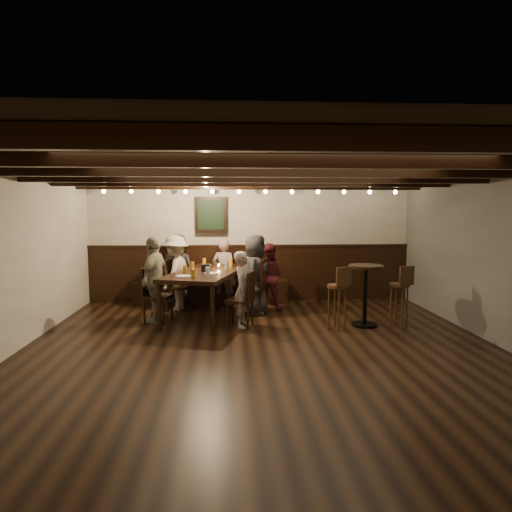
{
  "coord_description": "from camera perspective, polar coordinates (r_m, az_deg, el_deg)",
  "views": [
    {
      "loc": [
        -0.45,
        -5.76,
        1.88
      ],
      "look_at": [
        -0.03,
        1.3,
        1.14
      ],
      "focal_mm": 32.0,
      "sensor_mm": 36.0,
      "label": 1
    }
  ],
  "objects": [
    {
      "name": "condiment_caddy",
      "position": [
        7.78,
        -6.3,
        -1.48
      ],
      "size": [
        0.15,
        0.1,
        0.12
      ],
      "primitive_type": "cube",
      "color": "black",
      "rests_on": "dining_table"
    },
    {
      "name": "dining_table",
      "position": [
        7.85,
        -6.18,
        -2.36
      ],
      "size": [
        1.53,
        2.36,
        0.81
      ],
      "rotation": [
        0.0,
        0.0,
        -0.27
      ],
      "color": "black",
      "rests_on": "floor"
    },
    {
      "name": "room",
      "position": [
        8.02,
        -2.24,
        0.2
      ],
      "size": [
        7.0,
        7.0,
        7.0
      ],
      "color": "black",
      "rests_on": "ground"
    },
    {
      "name": "high_top_table",
      "position": [
        7.49,
        13.51,
        -3.68
      ],
      "size": [
        0.55,
        0.55,
        0.98
      ],
      "color": "black",
      "rests_on": "floor"
    },
    {
      "name": "chair_right_near",
      "position": [
        8.16,
        -0.31,
        -5.2
      ],
      "size": [
        0.55,
        0.55,
        0.98
      ],
      "rotation": [
        0.0,
        0.0,
        1.3
      ],
      "color": "black",
      "rests_on": "floor"
    },
    {
      "name": "chair_left_far",
      "position": [
        7.78,
        -12.26,
        -6.04
      ],
      "size": [
        0.51,
        0.51,
        0.91
      ],
      "rotation": [
        0.0,
        0.0,
        -1.84
      ],
      "color": "black",
      "rests_on": "floor"
    },
    {
      "name": "pint_c",
      "position": [
        8.02,
        -8.0,
        -1.21
      ],
      "size": [
        0.07,
        0.07,
        0.14
      ],
      "primitive_type": "cylinder",
      "color": "#BF7219",
      "rests_on": "dining_table"
    },
    {
      "name": "pint_e",
      "position": [
        7.48,
        -8.88,
        -1.74
      ],
      "size": [
        0.07,
        0.07,
        0.14
      ],
      "primitive_type": "cylinder",
      "color": "#BF7219",
      "rests_on": "dining_table"
    },
    {
      "name": "person_bench_left",
      "position": [
        9.0,
        -9.81,
        -1.68
      ],
      "size": [
        0.77,
        0.61,
        1.39
      ],
      "primitive_type": "imported",
      "rotation": [
        0.0,
        0.0,
        2.87
      ],
      "color": "#28272A",
      "rests_on": "floor"
    },
    {
      "name": "bar_stool_right",
      "position": [
        7.55,
        17.47,
        -5.83
      ],
      "size": [
        0.35,
        0.36,
        1.0
      ],
      "rotation": [
        0.0,
        0.0,
        0.39
      ],
      "color": "#351F10",
      "rests_on": "floor"
    },
    {
      "name": "person_right_far",
      "position": [
        7.24,
        -1.63,
        -4.18
      ],
      "size": [
        0.4,
        0.5,
        1.21
      ],
      "primitive_type": "imported",
      "rotation": [
        0.0,
        0.0,
        1.3
      ],
      "color": "gray",
      "rests_on": "floor"
    },
    {
      "name": "pint_b",
      "position": [
        8.37,
        -3.16,
        -0.86
      ],
      "size": [
        0.07,
        0.07,
        0.14
      ],
      "primitive_type": "cylinder",
      "color": "#BF7219",
      "rests_on": "dining_table"
    },
    {
      "name": "pint_a",
      "position": [
        8.57,
        -6.49,
        -0.73
      ],
      "size": [
        0.07,
        0.07,
        0.14
      ],
      "primitive_type": "cylinder",
      "color": "#BF7219",
      "rests_on": "dining_table"
    },
    {
      "name": "person_bench_centre",
      "position": [
        8.85,
        -4.03,
        -2.03
      ],
      "size": [
        0.54,
        0.43,
        1.3
      ],
      "primitive_type": "imported",
      "rotation": [
        0.0,
        0.0,
        2.87
      ],
      "color": "gray",
      "rests_on": "floor"
    },
    {
      "name": "bar_stool_left",
      "position": [
        7.21,
        10.13,
        -6.19
      ],
      "size": [
        0.35,
        0.36,
        1.0
      ],
      "rotation": [
        0.0,
        0.0,
        0.44
      ],
      "color": "#351F10",
      "rests_on": "floor"
    },
    {
      "name": "pint_f",
      "position": [
        7.25,
        -6.06,
        -1.95
      ],
      "size": [
        0.07,
        0.07,
        0.14
      ],
      "primitive_type": "cylinder",
      "color": "silver",
      "rests_on": "dining_table"
    },
    {
      "name": "person_left_far",
      "position": [
        7.71,
        -12.54,
        -2.86
      ],
      "size": [
        0.56,
        0.9,
        1.43
      ],
      "primitive_type": "imported",
      "rotation": [
        0.0,
        0.0,
        -1.84
      ],
      "color": "gray",
      "rests_on": "floor"
    },
    {
      "name": "candle",
      "position": [
        8.08,
        -4.71,
        -1.44
      ],
      "size": [
        0.05,
        0.05,
        0.05
      ],
      "primitive_type": "cylinder",
      "color": "beige",
      "rests_on": "dining_table"
    },
    {
      "name": "pint_g",
      "position": [
        7.06,
        -7.85,
        -2.18
      ],
      "size": [
        0.07,
        0.07,
        0.14
      ],
      "primitive_type": "cylinder",
      "color": "#BF7219",
      "rests_on": "dining_table"
    },
    {
      "name": "person_right_near",
      "position": [
        8.08,
        -0.11,
        -2.34
      ],
      "size": [
        0.62,
        0.79,
        1.42
      ],
      "primitive_type": "imported",
      "rotation": [
        0.0,
        0.0,
        1.3
      ],
      "color": "#2A2A2D",
      "rests_on": "floor"
    },
    {
      "name": "person_left_near",
      "position": [
        8.53,
        -10.01,
        -2.09
      ],
      "size": [
        0.74,
        1.01,
        1.39
      ],
      "primitive_type": "imported",
      "rotation": [
        0.0,
        0.0,
        -1.84
      ],
      "color": "#A3988A",
      "rests_on": "floor"
    },
    {
      "name": "plate_far",
      "position": [
        7.5,
        -5.6,
        -2.16
      ],
      "size": [
        0.24,
        0.24,
        0.01
      ],
      "primitive_type": "cylinder",
      "color": "white",
      "rests_on": "dining_table"
    },
    {
      "name": "pint_d",
      "position": [
        7.93,
        -3.67,
        -1.25
      ],
      "size": [
        0.07,
        0.07,
        0.14
      ],
      "primitive_type": "cylinder",
      "color": "silver",
      "rests_on": "dining_table"
    },
    {
      "name": "chair_right_far",
      "position": [
        7.31,
        -1.87,
        -6.73
      ],
      "size": [
        0.5,
        0.5,
        0.89
      ],
      "rotation": [
        0.0,
        0.0,
        1.3
      ],
      "color": "black",
      "rests_on": "floor"
    },
    {
      "name": "plate_near",
      "position": [
        7.23,
        -9.06,
        -2.51
      ],
      "size": [
        0.24,
        0.24,
        0.01
      ],
      "primitive_type": "cylinder",
      "color": "white",
      "rests_on": "dining_table"
    },
    {
      "name": "person_bench_right",
      "position": [
        8.5,
        1.53,
        -2.55
      ],
      "size": [
        0.71,
        0.61,
        1.24
      ],
      "primitive_type": "imported",
      "rotation": [
        0.0,
        0.0,
        2.87
      ],
      "color": "maroon",
      "rests_on": "floor"
    },
    {
      "name": "chair_left_near",
      "position": [
        8.58,
        -9.77,
        -4.81
      ],
      "size": [
        0.52,
        0.52,
        0.93
      ],
      "rotation": [
        0.0,
        0.0,
        -1.84
      ],
      "color": "black",
      "rests_on": "floor"
    }
  ]
}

